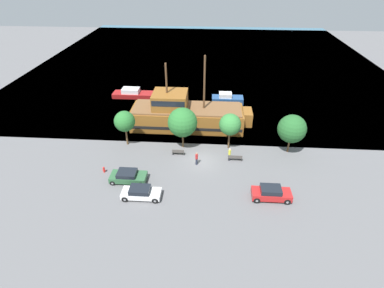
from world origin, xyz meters
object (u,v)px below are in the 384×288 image
at_px(parked_car_curb_mid, 141,193).
at_px(pedestrian_walking_far, 197,158).
at_px(pirate_ship, 186,114).
at_px(moored_boat_dockside, 133,94).
at_px(parked_car_curb_front, 271,193).
at_px(bench_promenade_west, 235,158).
at_px(pedestrian_walking_near, 229,154).
at_px(parked_car_curb_rear, 128,176).
at_px(moored_boat_outer, 227,99).
at_px(fire_hydrant, 104,169).
at_px(bench_promenade_east, 178,152).

relative_size(parked_car_curb_mid, pedestrian_walking_far, 2.41).
distance_m(pirate_ship, parked_car_curb_mid, 16.58).
relative_size(moored_boat_dockside, parked_car_curb_front, 1.85).
bearing_deg(bench_promenade_west, pedestrian_walking_near, 176.87).
distance_m(parked_car_curb_mid, pedestrian_walking_far, 8.53).
height_order(parked_car_curb_mid, parked_car_curb_rear, parked_car_curb_rear).
height_order(parked_car_curb_mid, pedestrian_walking_near, pedestrian_walking_near).
relative_size(moored_boat_dockside, bench_promenade_west, 4.40).
xyz_separation_m(moored_boat_outer, pedestrian_walking_far, (-4.34, -18.81, 0.19)).
relative_size(moored_boat_dockside, parked_car_curb_rear, 1.87).
bearing_deg(pedestrian_walking_near, moored_boat_outer, 89.16).
relative_size(pedestrian_walking_near, pedestrian_walking_far, 1.03).
xyz_separation_m(fire_hydrant, pedestrian_walking_near, (15.10, 3.52, 0.50)).
distance_m(pirate_ship, pedestrian_walking_far, 10.05).
bearing_deg(moored_boat_outer, parked_car_curb_rear, -118.04).
distance_m(parked_car_curb_mid, bench_promenade_west, 12.90).
height_order(parked_car_curb_rear, bench_promenade_east, parked_car_curb_rear).
height_order(pedestrian_walking_near, pedestrian_walking_far, pedestrian_walking_near).
distance_m(moored_boat_dockside, bench_promenade_west, 25.93).
relative_size(bench_promenade_east, pedestrian_walking_far, 0.90).
xyz_separation_m(parked_car_curb_front, bench_promenade_west, (-3.42, 6.80, -0.31)).
bearing_deg(bench_promenade_east, pirate_ship, 87.66).
distance_m(parked_car_curb_front, parked_car_curb_rear, 16.04).
bearing_deg(moored_boat_dockside, parked_car_curb_front, -50.98).
xyz_separation_m(parked_car_curb_rear, fire_hydrant, (-3.33, 1.41, -0.25)).
xyz_separation_m(bench_promenade_east, pedestrian_walking_near, (6.60, -0.77, 0.48)).
height_order(moored_boat_dockside, pedestrian_walking_near, pedestrian_walking_near).
bearing_deg(parked_car_curb_mid, parked_car_curb_front, 3.09).
bearing_deg(pedestrian_walking_far, pirate_ship, 102.68).
relative_size(pirate_ship, pedestrian_walking_near, 10.03).
bearing_deg(bench_promenade_east, pedestrian_walking_near, -6.64).
relative_size(fire_hydrant, pedestrian_walking_near, 0.43).
height_order(moored_boat_outer, parked_car_curb_mid, moored_boat_outer).
distance_m(moored_boat_outer, parked_car_curb_rear, 25.58).
relative_size(bench_promenade_east, pedestrian_walking_near, 0.88).
xyz_separation_m(moored_boat_outer, parked_car_curb_front, (3.91, -24.48, 0.06)).
xyz_separation_m(moored_boat_outer, bench_promenade_east, (-6.86, -16.87, -0.26)).
height_order(pirate_ship, pedestrian_walking_near, pirate_ship).
distance_m(moored_boat_dockside, pedestrian_walking_near, 25.40).
bearing_deg(parked_car_curb_mid, pedestrian_walking_near, 38.00).
bearing_deg(parked_car_curb_rear, pirate_ship, 67.90).
xyz_separation_m(parked_car_curb_rear, bench_promenade_east, (5.17, 5.70, -0.23)).
height_order(moored_boat_outer, pedestrian_walking_far, moored_boat_outer).
relative_size(parked_car_curb_rear, pedestrian_walking_far, 2.38).
height_order(parked_car_curb_mid, bench_promenade_west, parked_car_curb_mid).
bearing_deg(parked_car_curb_front, pedestrian_walking_near, 121.34).
relative_size(moored_boat_dockside, fire_hydrant, 10.06).
bearing_deg(pedestrian_walking_far, moored_boat_outer, 77.00).
bearing_deg(parked_car_curb_rear, moored_boat_outer, 61.96).
bearing_deg(pedestrian_walking_near, moored_boat_dockside, 131.43).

